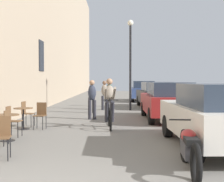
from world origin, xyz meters
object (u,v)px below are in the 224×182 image
cafe_table_far (23,114)px  parked_car_second (167,100)px  parked_motorcycle (189,149)px  cafe_chair_near_toward_wall (2,134)px  pedestrian_near (92,97)px  parked_car_nearest (215,115)px  parked_car_fourth (143,91)px  cafe_table_mid (7,122)px  cafe_chair_far_toward_wall (26,112)px  parked_car_third (155,94)px  cafe_chair_mid_toward_street (12,119)px  pedestrian_far (104,94)px  cafe_chair_mid_toward_wall (3,125)px  street_lamp (130,53)px  pedestrian_mid (92,95)px  pedestrian_furthest (109,92)px  cyclist_on_bicycle (110,104)px  cafe_chair_far_toward_street (41,114)px

cafe_table_far → parked_car_second: parked_car_second is taller
parked_car_second → parked_motorcycle: parked_car_second is taller
cafe_chair_near_toward_wall → pedestrian_near: bearing=77.8°
parked_car_nearest → parked_motorcycle: size_ratio=2.07×
cafe_chair_near_toward_wall → parked_car_nearest: 4.89m
parked_car_second → parked_car_fourth: (0.04, 11.67, 0.01)m
cafe_table_mid → cafe_chair_far_toward_wall: 2.66m
cafe_table_mid → parked_car_third: bearing=62.6°
cafe_chair_mid_toward_street → parked_car_nearest: bearing=-16.0°
parked_car_third → parked_car_fourth: (-0.23, 5.83, 0.02)m
pedestrian_far → cafe_chair_mid_toward_wall: bearing=-103.7°
cafe_chair_mid_toward_wall → cafe_chair_near_toward_wall: bearing=-71.5°
cafe_table_far → pedestrian_near: size_ratio=0.43×
pedestrian_near → parked_car_nearest: pedestrian_near is taller
cafe_chair_mid_toward_wall → street_lamp: street_lamp is taller
cafe_chair_mid_toward_wall → pedestrian_mid: bearing=77.8°
cafe_table_mid → parked_car_nearest: size_ratio=0.16×
cafe_chair_near_toward_wall → parked_motorcycle: cafe_chair_near_toward_wall is taller
street_lamp → parked_motorcycle: 11.76m
pedestrian_furthest → parked_motorcycle: size_ratio=0.78×
parked_car_second → parked_motorcycle: size_ratio=2.04×
cyclist_on_bicycle → pedestrian_far: (-0.38, 6.45, 0.10)m
pedestrian_near → parked_car_fourth: bearing=74.6°
parked_car_second → parked_car_third: 5.85m
parked_car_third → cyclist_on_bicycle: bearing=-108.3°
pedestrian_near → parked_car_nearest: 6.54m
cafe_chair_far_toward_street → street_lamp: (3.37, 6.56, 2.59)m
cafe_table_mid → parked_car_fourth: size_ratio=0.16×
cafe_chair_far_toward_wall → parked_motorcycle: size_ratio=0.41×
cafe_chair_mid_toward_street → parked_car_third: parked_car_third is taller
cafe_chair_far_toward_wall → parked_car_second: parked_car_second is taller
cafe_chair_mid_toward_street → pedestrian_near: (2.05, 4.08, 0.42)m
parked_car_fourth → parked_motorcycle: (-0.88, -18.96, -0.41)m
pedestrian_mid → parked_motorcycle: size_ratio=0.75×
pedestrian_mid → pedestrian_furthest: bearing=77.3°
cyclist_on_bicycle → cafe_chair_far_toward_street: bearing=-172.7°
cafe_chair_mid_toward_street → street_lamp: 9.28m
pedestrian_furthest → street_lamp: street_lamp is taller
cafe_chair_near_toward_wall → parked_motorcycle: 3.83m
pedestrian_mid → street_lamp: size_ratio=0.33×
parked_car_nearest → street_lamp: bearing=99.1°
cyclist_on_bicycle → street_lamp: bearing=80.5°
cafe_chair_far_toward_street → parked_car_third: size_ratio=0.20×
cafe_chair_near_toward_wall → parked_car_third: parked_car_third is taller
cafe_chair_far_toward_street → pedestrian_mid: bearing=75.3°
cafe_chair_near_toward_wall → parked_car_fourth: 18.68m
cafe_table_mid → pedestrian_mid: bearing=76.3°
cyclist_on_bicycle → parked_car_nearest: cyclist_on_bicycle is taller
cafe_chair_near_toward_wall → cafe_table_far: bearing=99.8°
cafe_chair_mid_toward_street → parked_car_nearest: 5.61m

